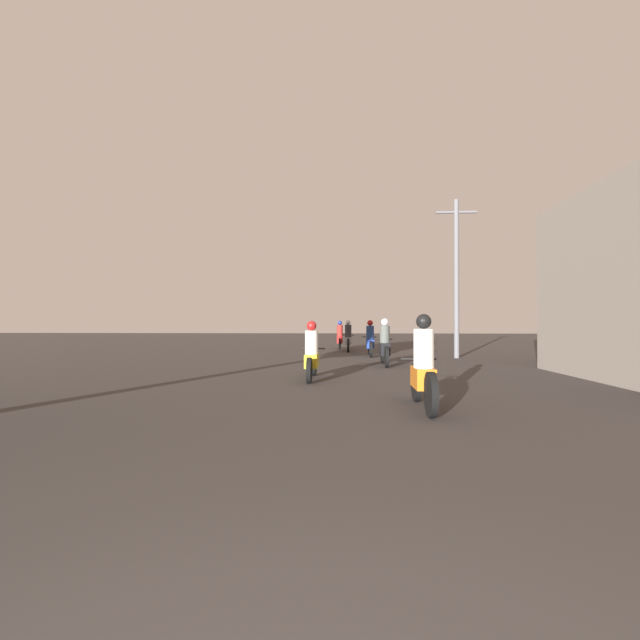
{
  "coord_description": "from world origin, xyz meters",
  "views": [
    {
      "loc": [
        0.17,
        -0.59,
        1.37
      ],
      "look_at": [
        -0.95,
        17.37,
        1.52
      ],
      "focal_mm": 24.0,
      "sensor_mm": 36.0,
      "label": 1
    }
  ],
  "objects_px": {
    "motorcycle_yellow": "(312,356)",
    "motorcycle_silver": "(348,339)",
    "motorcycle_orange": "(423,370)",
    "motorcycle_blue": "(370,342)",
    "utility_pole_far": "(456,275)",
    "motorcycle_red": "(340,337)",
    "motorcycle_black": "(385,346)"
  },
  "relations": [
    {
      "from": "motorcycle_blue",
      "to": "motorcycle_red",
      "type": "height_order",
      "value": "motorcycle_red"
    },
    {
      "from": "motorcycle_yellow",
      "to": "utility_pole_far",
      "type": "distance_m",
      "value": 9.02
    },
    {
      "from": "motorcycle_blue",
      "to": "utility_pole_far",
      "type": "bearing_deg",
      "value": -10.47
    },
    {
      "from": "motorcycle_yellow",
      "to": "motorcycle_blue",
      "type": "height_order",
      "value": "motorcycle_blue"
    },
    {
      "from": "motorcycle_red",
      "to": "utility_pole_far",
      "type": "distance_m",
      "value": 8.13
    },
    {
      "from": "utility_pole_far",
      "to": "motorcycle_black",
      "type": "bearing_deg",
      "value": -134.49
    },
    {
      "from": "motorcycle_orange",
      "to": "motorcycle_red",
      "type": "xyz_separation_m",
      "value": [
        -1.6,
        16.38,
        -0.0
      ]
    },
    {
      "from": "motorcycle_silver",
      "to": "motorcycle_red",
      "type": "distance_m",
      "value": 2.27
    },
    {
      "from": "motorcycle_yellow",
      "to": "motorcycle_red",
      "type": "bearing_deg",
      "value": 80.84
    },
    {
      "from": "motorcycle_black",
      "to": "motorcycle_silver",
      "type": "xyz_separation_m",
      "value": [
        -1.17,
        6.99,
        0.0
      ]
    },
    {
      "from": "motorcycle_orange",
      "to": "motorcycle_yellow",
      "type": "relative_size",
      "value": 0.95
    },
    {
      "from": "motorcycle_yellow",
      "to": "utility_pole_far",
      "type": "height_order",
      "value": "utility_pole_far"
    },
    {
      "from": "motorcycle_black",
      "to": "utility_pole_far",
      "type": "bearing_deg",
      "value": 54.38
    },
    {
      "from": "motorcycle_orange",
      "to": "motorcycle_black",
      "type": "distance_m",
      "value": 7.17
    },
    {
      "from": "motorcycle_black",
      "to": "utility_pole_far",
      "type": "xyz_separation_m",
      "value": [
        3.13,
        3.18,
        2.7
      ]
    },
    {
      "from": "utility_pole_far",
      "to": "motorcycle_orange",
      "type": "bearing_deg",
      "value": -106.89
    },
    {
      "from": "motorcycle_yellow",
      "to": "motorcycle_silver",
      "type": "distance_m",
      "value": 10.68
    },
    {
      "from": "motorcycle_orange",
      "to": "motorcycle_red",
      "type": "distance_m",
      "value": 16.45
    },
    {
      "from": "motorcycle_blue",
      "to": "motorcycle_silver",
      "type": "relative_size",
      "value": 0.95
    },
    {
      "from": "motorcycle_yellow",
      "to": "utility_pole_far",
      "type": "bearing_deg",
      "value": 45.59
    },
    {
      "from": "motorcycle_orange",
      "to": "motorcycle_red",
      "type": "bearing_deg",
      "value": 87.94
    },
    {
      "from": "motorcycle_orange",
      "to": "motorcycle_silver",
      "type": "relative_size",
      "value": 0.92
    },
    {
      "from": "motorcycle_red",
      "to": "motorcycle_black",
      "type": "bearing_deg",
      "value": -77.46
    },
    {
      "from": "motorcycle_orange",
      "to": "motorcycle_black",
      "type": "height_order",
      "value": "motorcycle_black"
    },
    {
      "from": "motorcycle_orange",
      "to": "motorcycle_blue",
      "type": "distance_m",
      "value": 11.12
    },
    {
      "from": "motorcycle_yellow",
      "to": "motorcycle_red",
      "type": "height_order",
      "value": "motorcycle_red"
    },
    {
      "from": "motorcycle_blue",
      "to": "motorcycle_silver",
      "type": "xyz_separation_m",
      "value": [
        -0.91,
        3.04,
        0.01
      ]
    },
    {
      "from": "motorcycle_orange",
      "to": "motorcycle_yellow",
      "type": "height_order",
      "value": "motorcycle_orange"
    },
    {
      "from": "motorcycle_blue",
      "to": "utility_pole_far",
      "type": "distance_m",
      "value": 4.4
    },
    {
      "from": "motorcycle_orange",
      "to": "motorcycle_red",
      "type": "height_order",
      "value": "motorcycle_red"
    },
    {
      "from": "motorcycle_silver",
      "to": "utility_pole_far",
      "type": "bearing_deg",
      "value": -48.05
    },
    {
      "from": "motorcycle_yellow",
      "to": "motorcycle_red",
      "type": "distance_m",
      "value": 12.87
    }
  ]
}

